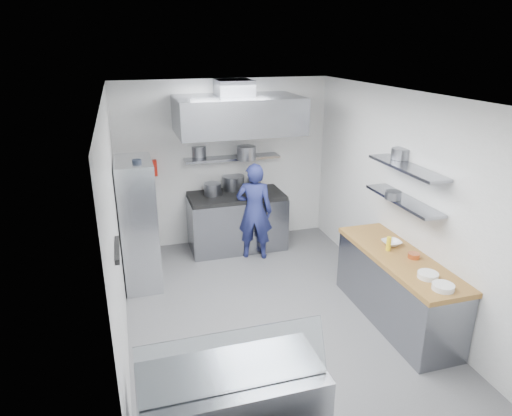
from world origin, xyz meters
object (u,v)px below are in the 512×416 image
object	(u,v)px
chef	(254,211)
wire_rack	(139,224)
gas_range	(237,223)
display_case	(232,415)

from	to	relation	value
chef	wire_rack	bearing A→B (deg)	31.28
gas_range	wire_rack	distance (m)	1.87
gas_range	chef	distance (m)	0.60
chef	display_case	xyz separation A→B (m)	(-1.25, -3.65, -0.37)
gas_range	chef	xyz separation A→B (m)	(0.18, -0.45, 0.34)
gas_range	display_case	distance (m)	4.24
gas_range	wire_rack	bearing A→B (deg)	-154.03
gas_range	display_case	bearing A→B (deg)	-104.62
wire_rack	display_case	size ratio (longest dim) A/B	1.23
wire_rack	display_case	distance (m)	3.39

